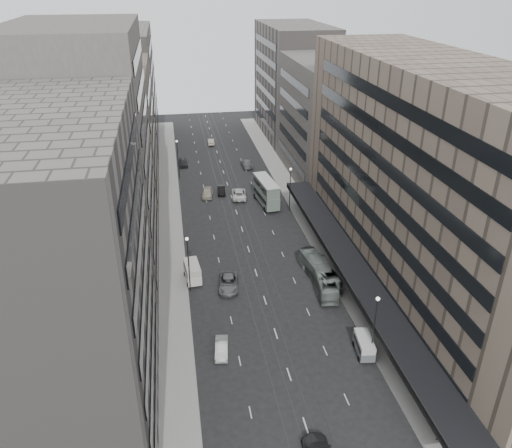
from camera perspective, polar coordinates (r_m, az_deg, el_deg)
ground at (r=61.19m, az=2.47°, el=-12.97°), size 220.00×220.00×0.00m
sidewalk_right at (r=94.80m, az=4.83°, el=2.33°), size 4.00×125.00×0.15m
sidewalk_left at (r=92.08m, az=-9.80°, el=1.25°), size 4.00×125.00×0.15m
department_store at (r=67.19m, az=19.48°, el=4.10°), size 19.20×60.00×30.00m
building_right_mid at (r=106.53m, az=8.19°, el=11.73°), size 15.00×28.00×24.00m
building_right_far at (r=134.24m, az=4.32°, el=15.87°), size 15.00×32.00×28.00m
building_left_a at (r=46.20m, az=-22.08°, el=-6.87°), size 15.00×28.00×30.00m
building_left_b at (r=69.42m, az=-18.49°, el=6.79°), size 15.00×26.00×34.00m
building_left_c at (r=96.29m, az=-16.20°, el=9.65°), size 15.00×28.00×25.00m
building_left_d at (r=127.87m, az=-15.04°, el=14.53°), size 15.00×38.00×28.00m
lamp_right_near at (r=56.84m, az=13.45°, el=-10.70°), size 0.44×0.44×8.32m
lamp_right_far at (r=90.02m, az=3.93°, el=4.55°), size 0.44×0.44×8.32m
lamp_left_near at (r=67.08m, az=-7.76°, el=-3.86°), size 0.44×0.44×8.32m
lamp_left_far at (r=106.44m, az=-8.94°, el=7.83°), size 0.44×0.44×8.32m
bus_near at (r=71.52m, az=7.20°, el=-5.27°), size 3.76×10.51×2.86m
bus_far at (r=69.76m, az=7.71°, el=-6.24°), size 3.36×10.12×2.77m
double_decker at (r=93.33m, az=1.16°, el=3.75°), size 3.66×9.27×4.94m
vw_microbus at (r=59.77m, az=12.25°, el=-13.34°), size 2.17×4.11×2.13m
panel_van at (r=71.14m, az=-7.28°, el=-5.39°), size 2.49×4.50×2.72m
sedan_1 at (r=58.98m, az=-3.97°, el=-13.95°), size 1.94×4.27×1.36m
sedan_2 at (r=69.54m, az=-3.17°, el=-6.71°), size 3.39×6.01×1.58m
sedan_4 at (r=97.89m, az=-5.59°, el=3.59°), size 2.56×5.07×1.66m
sedan_5 at (r=99.20m, az=-3.97°, el=3.89°), size 1.83×4.35×1.40m
sedan_6 at (r=97.03m, az=-1.97°, el=3.48°), size 3.27×6.13×1.64m
sedan_7 at (r=113.14m, az=-1.09°, el=6.94°), size 2.32×5.59×1.62m
sedan_8 at (r=114.98m, az=-8.31°, el=6.97°), size 1.91×4.56×1.54m
sedan_9 at (r=129.46m, az=-5.17°, el=9.37°), size 1.81×4.45×1.44m
pedestrian at (r=52.84m, az=20.22°, el=-21.39°), size 0.80×0.70×1.85m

